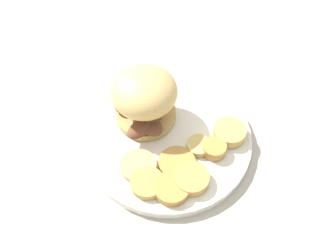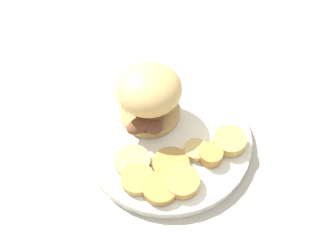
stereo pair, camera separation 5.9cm
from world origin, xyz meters
name	(u,v)px [view 2 (the right image)]	position (x,y,z in m)	size (l,w,h in m)	color
ground_plane	(168,142)	(0.00, 0.00, 0.00)	(4.00, 4.00, 0.00)	#B2A899
dinner_plate	(168,138)	(0.00, 0.00, 0.01)	(0.26, 0.26, 0.02)	white
sandwich	(148,95)	(0.04, -0.03, 0.07)	(0.11, 0.14, 0.09)	tan
potato_round_0	(171,164)	(-0.02, 0.05, 0.02)	(0.05, 0.05, 0.01)	#BC8942
potato_round_1	(211,155)	(-0.07, 0.02, 0.03)	(0.04, 0.04, 0.02)	#BC8942
potato_round_2	(182,181)	(-0.04, 0.08, 0.02)	(0.05, 0.05, 0.01)	tan
potato_round_3	(160,188)	(-0.02, 0.09, 0.02)	(0.05, 0.05, 0.01)	#BC8942
potato_round_4	(230,141)	(-0.10, -0.01, 0.03)	(0.05, 0.05, 0.02)	tan
potato_round_5	(132,161)	(0.04, 0.06, 0.02)	(0.05, 0.05, 0.01)	#DBB766
potato_round_6	(138,179)	(0.02, 0.09, 0.02)	(0.05, 0.05, 0.01)	tan
potato_round_7	(196,150)	(-0.05, 0.02, 0.02)	(0.04, 0.04, 0.01)	#DBB766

